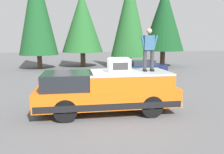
% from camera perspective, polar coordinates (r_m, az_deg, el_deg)
% --- Properties ---
extents(ground_plane, '(90.00, 90.00, 0.00)m').
position_cam_1_polar(ground_plane, '(9.12, -2.55, -9.03)').
color(ground_plane, '#565659').
extents(pickup_truck, '(2.01, 5.54, 1.65)m').
position_cam_1_polar(pickup_truck, '(8.94, -1.34, -3.59)').
color(pickup_truck, orange).
rests_on(pickup_truck, ground).
extents(compressor_unit, '(0.65, 0.84, 0.56)m').
position_cam_1_polar(compressor_unit, '(8.72, 1.77, 3.10)').
color(compressor_unit, silver).
rests_on(compressor_unit, pickup_truck).
extents(person_on_truck_bed, '(0.29, 0.72, 1.69)m').
position_cam_1_polar(person_on_truck_bed, '(9.03, 9.36, 7.18)').
color(person_on_truck_bed, '#333338').
rests_on(person_on_truck_bed, pickup_truck).
extents(parked_car_navy, '(1.64, 4.10, 1.16)m').
position_cam_1_polar(parked_car_navy, '(19.33, 7.64, 2.54)').
color(parked_car_navy, navy).
rests_on(parked_car_navy, ground).
extents(conifer_far_left, '(4.35, 4.35, 8.44)m').
position_cam_1_polar(conifer_far_left, '(25.11, 13.11, 14.23)').
color(conifer_far_left, '#4C3826').
rests_on(conifer_far_left, ground).
extents(conifer_left, '(3.73, 3.73, 9.19)m').
position_cam_1_polar(conifer_left, '(23.11, 4.52, 15.18)').
color(conifer_left, '#4C3826').
rests_on(conifer_left, ground).
extents(conifer_center_left, '(4.33, 4.33, 7.89)m').
position_cam_1_polar(conifer_center_left, '(24.36, -7.61, 13.74)').
color(conifer_center_left, '#4C3826').
rests_on(conifer_center_left, ground).
extents(conifer_center_right, '(3.76, 3.76, 10.36)m').
position_cam_1_polar(conifer_center_right, '(23.72, -18.62, 16.24)').
color(conifer_center_right, '#4C3826').
rests_on(conifer_center_right, ground).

